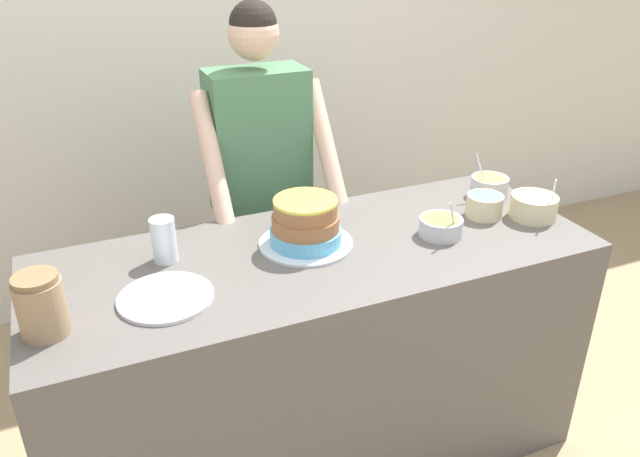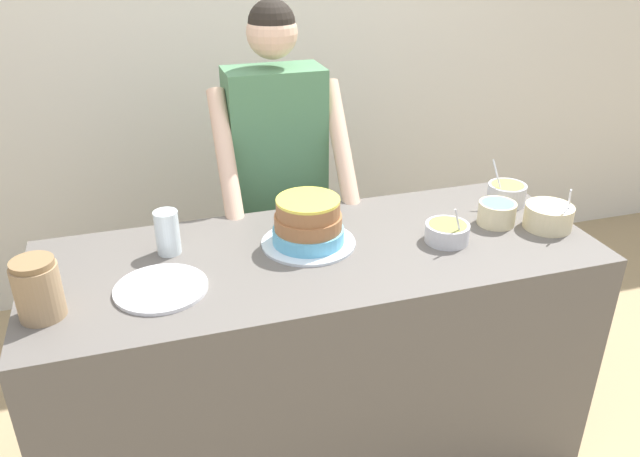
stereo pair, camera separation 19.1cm
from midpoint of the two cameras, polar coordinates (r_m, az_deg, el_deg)
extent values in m
cube|color=silver|center=(3.29, -6.12, 15.95)|extent=(10.00, 0.05, 2.60)
cube|color=#5B5651|center=(2.34, 2.33, -11.83)|extent=(1.88, 0.72, 0.90)
cylinder|color=#2D2D38|center=(2.85, -3.45, -5.39)|extent=(0.12, 0.12, 0.79)
cylinder|color=#2D2D38|center=(2.89, -0.06, -4.86)|extent=(0.12, 0.12, 0.79)
cube|color=#4C7F56|center=(2.57, -1.96, 8.02)|extent=(0.39, 0.22, 0.59)
cylinder|color=beige|center=(2.38, -6.31, 6.14)|extent=(0.07, 0.38, 0.50)
cylinder|color=beige|center=(2.50, 4.18, 7.25)|extent=(0.07, 0.38, 0.50)
sphere|color=beige|center=(2.47, -2.12, 17.43)|extent=(0.20, 0.20, 0.20)
sphere|color=black|center=(2.46, -2.13, 18.22)|extent=(0.18, 0.18, 0.18)
cylinder|color=silver|center=(2.12, 1.50, -1.37)|extent=(0.32, 0.32, 0.01)
cylinder|color=#60B7E0|center=(2.11, 1.51, -0.66)|extent=(0.24, 0.24, 0.05)
cylinder|color=#9E663D|center=(2.09, 1.52, 0.55)|extent=(0.23, 0.23, 0.05)
cylinder|color=#9E663D|center=(2.07, 1.54, 1.79)|extent=(0.21, 0.21, 0.05)
cylinder|color=#F2DB4C|center=(2.05, 1.55, 2.54)|extent=(0.21, 0.21, 0.01)
cylinder|color=silver|center=(2.55, 18.77, 2.96)|extent=(0.15, 0.15, 0.08)
cylinder|color=#F2DB4C|center=(2.53, 18.88, 3.64)|extent=(0.13, 0.13, 0.01)
cylinder|color=silver|center=(2.49, 18.20, 3.87)|extent=(0.03, 0.09, 0.17)
cylinder|color=beige|center=(2.40, 22.33, 0.96)|extent=(0.17, 0.17, 0.09)
cylinder|color=white|center=(2.38, 22.48, 1.75)|extent=(0.15, 0.15, 0.01)
cylinder|color=silver|center=(2.38, 23.93, 1.73)|extent=(0.06, 0.07, 0.17)
cylinder|color=beige|center=(2.36, 18.10, 1.27)|extent=(0.13, 0.13, 0.08)
cylinder|color=#60B7E0|center=(2.35, 18.23, 2.06)|extent=(0.12, 0.12, 0.01)
cylinder|color=silver|center=(2.19, 13.99, -0.44)|extent=(0.15, 0.15, 0.06)
cylinder|color=olive|center=(2.18, 14.07, 0.17)|extent=(0.13, 0.13, 0.01)
cylinder|color=silver|center=(2.14, 15.09, 0.12)|extent=(0.05, 0.02, 0.14)
cylinder|color=silver|center=(2.08, -11.25, -0.41)|extent=(0.08, 0.08, 0.15)
cylinder|color=silver|center=(1.91, -11.58, -5.46)|extent=(0.28, 0.28, 0.01)
cylinder|color=#9E7F5B|center=(1.85, -21.70, -5.46)|extent=(0.13, 0.13, 0.16)
cylinder|color=olive|center=(1.80, -22.17, -3.06)|extent=(0.12, 0.12, 0.02)
camera|label=1|loc=(0.10, -87.28, 1.37)|focal=35.00mm
camera|label=2|loc=(0.10, 92.72, -1.37)|focal=35.00mm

